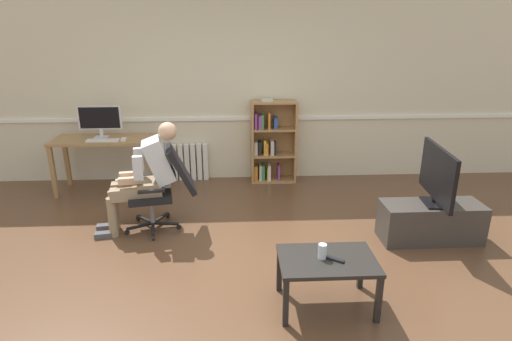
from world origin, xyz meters
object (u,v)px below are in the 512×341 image
Objects in this scene: coffee_table at (327,265)px; bookshelf at (270,143)px; tv_stand at (431,222)px; spare_remote at (335,259)px; imac_monitor at (100,119)px; computer_mouse at (124,139)px; person_seated at (145,175)px; drinking_glass at (322,251)px; office_chair at (164,185)px; keyboard at (103,140)px; radiator at (184,162)px; computer_desk at (105,146)px; tv_screen at (438,175)px.

bookshelf is at bearing 93.81° from coffee_table.
coffee_table is at bearing -141.75° from tv_stand.
coffee_table is 0.09m from spare_remote.
imac_monitor is 0.55× the size of tv_stand.
person_seated reaches higher than computer_mouse.
imac_monitor is at bearing 132.12° from coffee_table.
office_chair is at bearing 134.16° from drinking_glass.
tv_stand is at bearing 71.94° from person_seated.
imac_monitor is at bearing 155.90° from tv_stand.
computer_mouse is 0.09× the size of tv_stand.
bookshelf is at bearing 128.50° from tv_stand.
keyboard is at bearing 158.22° from tv_stand.
imac_monitor is 1.73m from office_chair.
office_chair reaches higher than keyboard.
radiator is at bearing 144.08° from tv_stand.
bookshelf is (2.01, 0.41, -0.20)m from computer_mouse.
computer_mouse is 0.14× the size of radiator.
computer_desk is 1.13× the size of bookshelf.
office_chair reaches higher than coffee_table.
imac_monitor is at bearing -151.64° from office_chair.
drinking_glass reaches higher than spare_remote.
person_seated is 2.24m from drinking_glass.
computer_mouse is at bearing 129.58° from drinking_glass.
tv_screen is 1.17× the size of coffee_table.
computer_desk is 0.38m from imac_monitor.
office_chair reaches higher than tv_stand.
coffee_table is at bearing -86.19° from bookshelf.
tv_stand is 1.16× the size of tv_screen.
computer_mouse is 3.51m from spare_remote.
computer_desk is at bearing -158.92° from radiator.
keyboard is at bearing 133.16° from drinking_glass.
coffee_table is at bearing 38.65° from person_seated.
spare_remote is at bearing 38.93° from person_seated.
computer_desk reaches higher than tv_stand.
radiator reaches higher than tv_stand.
computer_mouse reaches higher than coffee_table.
spare_remote is (2.54, -2.64, -0.32)m from keyboard.
drinking_glass is (2.46, -2.74, -0.15)m from computer_desk.
tv_stand is (2.85, -2.07, -0.07)m from radiator.
computer_desk is 0.34m from computer_mouse.
tv_stand is at bearing 164.71° from spare_remote.
tv_screen is (0.00, -0.00, 0.53)m from tv_stand.
drinking_glass is (-0.04, 0.01, 0.12)m from coffee_table.
tv_stand is at bearing -51.50° from bookshelf.
bookshelf is 8.16× the size of spare_remote.
keyboard is at bearing -71.17° from imac_monitor.
coffee_table is 5.20× the size of spare_remote.
drinking_glass is (2.44, -2.60, -0.26)m from keyboard.
drinking_glass reaches higher than radiator.
keyboard is at bearing -148.56° from office_chair.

